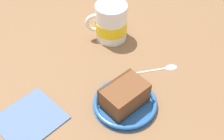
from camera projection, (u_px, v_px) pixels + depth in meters
The scene contains 6 objects.
ground_plane at pixel (108, 95), 67.49cm from camera, with size 152.87×152.87×3.40cm, color brown.
small_plate at pixel (125, 103), 62.70cm from camera, with size 13.92×13.92×1.55cm.
cake_slice at pixel (125, 95), 61.13cm from camera, with size 11.18×9.68×5.04cm.
tea_mug at pixel (111, 23), 75.96cm from camera, with size 10.89×8.31×10.07cm.
teaspoon at pixel (162, 68), 70.62cm from camera, with size 13.93×2.61×0.80cm.
folded_napkin at pixel (30, 119), 60.47cm from camera, with size 12.53×11.66×0.60cm, color slate.
Camera 1 is at (12.47, 41.11, 50.67)cm, focal length 46.95 mm.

